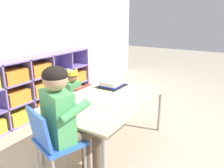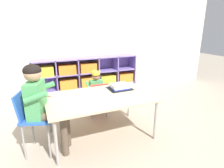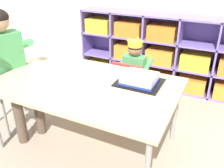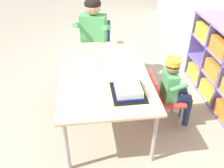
# 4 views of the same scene
# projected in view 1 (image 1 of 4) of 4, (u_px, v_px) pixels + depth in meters

# --- Properties ---
(ground) EXTENTS (16.00, 16.00, 0.00)m
(ground) POSITION_uv_depth(u_px,v_px,m) (108.00, 145.00, 2.63)
(ground) COLOR tan
(classroom_back_wall) EXTENTS (6.85, 0.10, 2.66)m
(classroom_back_wall) POSITION_uv_depth(u_px,v_px,m) (7.00, 24.00, 3.05)
(classroom_back_wall) COLOR beige
(classroom_back_wall) RESTS_ON ground
(storage_cubby_shelf) EXTENTS (2.07, 0.32, 0.88)m
(storage_cubby_shelf) POSITION_uv_depth(u_px,v_px,m) (37.00, 89.00, 3.38)
(storage_cubby_shelf) COLOR #7F6BB2
(storage_cubby_shelf) RESTS_ON ground
(activity_table) EXTENTS (1.39, 0.86, 0.58)m
(activity_table) POSITION_uv_depth(u_px,v_px,m) (108.00, 101.00, 2.47)
(activity_table) COLOR #D1B789
(activity_table) RESTS_ON ground
(classroom_chair_blue) EXTENTS (0.32, 0.34, 0.60)m
(classroom_chair_blue) POSITION_uv_depth(u_px,v_px,m) (77.00, 103.00, 2.94)
(classroom_chair_blue) COLOR red
(classroom_chair_blue) RESTS_ON ground
(child_with_crown) EXTENTS (0.30, 0.31, 0.80)m
(child_with_crown) POSITION_uv_depth(u_px,v_px,m) (71.00, 91.00, 2.96)
(child_with_crown) COLOR #4C9E5B
(child_with_crown) RESTS_ON ground
(classroom_chair_adult_side) EXTENTS (0.45, 0.45, 0.77)m
(classroom_chair_adult_side) POSITION_uv_depth(u_px,v_px,m) (53.00, 141.00, 1.80)
(classroom_chair_adult_side) COLOR blue
(classroom_chair_adult_side) RESTS_ON ground
(adult_helper_seated) EXTENTS (0.48, 0.46, 1.08)m
(adult_helper_seated) POSITION_uv_depth(u_px,v_px,m) (65.00, 115.00, 1.82)
(adult_helper_seated) COLOR #4C9E5B
(adult_helper_seated) RESTS_ON ground
(birthday_cake_on_tray) EXTENTS (0.34, 0.29, 0.11)m
(birthday_cake_on_tray) POSITION_uv_depth(u_px,v_px,m) (112.00, 84.00, 2.85)
(birthday_cake_on_tray) COLOR black
(birthday_cake_on_tray) RESTS_ON activity_table
(paper_plate_stack) EXTENTS (0.22, 0.22, 0.01)m
(paper_plate_stack) POSITION_uv_depth(u_px,v_px,m) (110.00, 106.00, 2.22)
(paper_plate_stack) COLOR white
(paper_plate_stack) RESTS_ON activity_table
(paper_napkin_square) EXTENTS (0.12, 0.12, 0.00)m
(paper_napkin_square) POSITION_uv_depth(u_px,v_px,m) (80.00, 101.00, 2.35)
(paper_napkin_square) COLOR white
(paper_napkin_square) RESTS_ON activity_table
(fork_scattered_mid_table) EXTENTS (0.13, 0.06, 0.00)m
(fork_scattered_mid_table) POSITION_uv_depth(u_px,v_px,m) (59.00, 113.00, 2.07)
(fork_scattered_mid_table) COLOR white
(fork_scattered_mid_table) RESTS_ON activity_table
(fork_beside_plate_stack) EXTENTS (0.11, 0.10, 0.00)m
(fork_beside_plate_stack) POSITION_uv_depth(u_px,v_px,m) (94.00, 98.00, 2.45)
(fork_beside_plate_stack) COLOR white
(fork_beside_plate_stack) RESTS_ON activity_table
(fork_by_napkin) EXTENTS (0.10, 0.12, 0.00)m
(fork_by_napkin) POSITION_uv_depth(u_px,v_px,m) (97.00, 121.00, 1.92)
(fork_by_napkin) COLOR white
(fork_by_napkin) RESTS_ON activity_table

